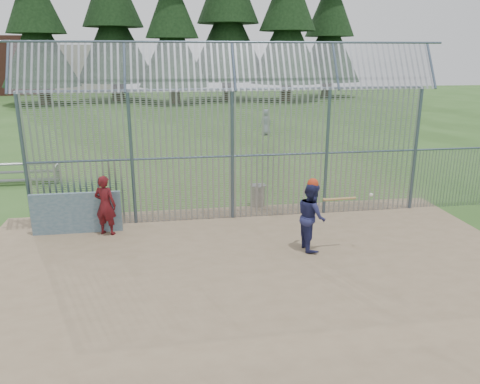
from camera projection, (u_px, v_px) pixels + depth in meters
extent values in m
plane|color=#2D511E|center=(253.00, 265.00, 11.50)|extent=(120.00, 120.00, 0.00)
cube|color=#756047|center=(256.00, 274.00, 11.03)|extent=(14.00, 10.00, 0.02)
cube|color=#38566B|center=(77.00, 213.00, 13.38)|extent=(2.50, 0.12, 1.20)
imported|color=navy|center=(311.00, 216.00, 12.21)|extent=(0.71, 0.90, 1.81)
imported|color=maroon|center=(105.00, 205.00, 13.21)|extent=(0.74, 0.63, 1.73)
imported|color=slate|center=(266.00, 122.00, 29.59)|extent=(0.93, 0.78, 1.63)
sphere|color=#B03117|center=(313.00, 184.00, 11.96)|extent=(0.29, 0.29, 0.29)
cylinder|color=#AA7F4C|center=(340.00, 199.00, 12.03)|extent=(0.85, 0.10, 0.07)
sphere|color=#AA7F4C|center=(324.00, 200.00, 11.97)|extent=(0.09, 0.09, 0.09)
sphere|color=white|center=(371.00, 195.00, 11.98)|extent=(0.09, 0.09, 0.09)
cylinder|color=gray|center=(258.00, 196.00, 15.88)|extent=(0.52, 0.52, 0.70)
cylinder|color=#9EA0A5|center=(258.00, 186.00, 15.77)|extent=(0.56, 0.56, 0.05)
sphere|color=#9EA0A5|center=(258.00, 184.00, 15.76)|extent=(0.10, 0.10, 0.10)
cube|color=gray|center=(19.00, 180.00, 18.41)|extent=(3.00, 0.25, 0.05)
cube|color=slate|center=(21.00, 172.00, 18.67)|extent=(3.00, 0.25, 0.05)
cube|color=gray|center=(23.00, 164.00, 18.93)|extent=(3.00, 0.25, 0.05)
cube|color=slate|center=(58.00, 173.00, 18.91)|extent=(0.06, 0.90, 0.70)
cylinder|color=#47566B|center=(25.00, 163.00, 13.35)|extent=(0.10, 0.10, 4.00)
cylinder|color=#47566B|center=(132.00, 159.00, 13.80)|extent=(0.10, 0.10, 4.00)
cylinder|color=#47566B|center=(232.00, 156.00, 14.24)|extent=(0.10, 0.10, 4.00)
cylinder|color=#47566B|center=(327.00, 153.00, 14.69)|extent=(0.10, 0.10, 4.00)
cylinder|color=#47566B|center=(416.00, 150.00, 15.14)|extent=(0.10, 0.10, 4.00)
cylinder|color=#47566B|center=(232.00, 89.00, 13.67)|extent=(12.00, 0.07, 0.07)
cylinder|color=#47566B|center=(232.00, 156.00, 14.24)|extent=(12.00, 0.06, 0.06)
cube|color=gray|center=(232.00, 156.00, 14.24)|extent=(12.00, 0.02, 4.00)
cube|color=gray|center=(234.00, 67.00, 13.13)|extent=(12.00, 0.77, 1.31)
cylinder|color=#47566B|center=(412.00, 180.00, 15.42)|extent=(0.08, 0.08, 2.00)
cylinder|color=#332319|center=(43.00, 89.00, 46.84)|extent=(1.19, 1.19, 3.06)
cylinder|color=#332319|center=(118.00, 84.00, 50.67)|extent=(1.33, 1.33, 3.42)
cylinder|color=#332319|center=(174.00, 89.00, 47.85)|extent=(1.12, 1.12, 2.88)
cone|color=black|center=(171.00, 4.00, 45.52)|extent=(7.04, 7.04, 13.12)
cylinder|color=#332319|center=(228.00, 83.00, 51.48)|extent=(1.40, 1.40, 3.60)
cylinder|color=#332319|center=(286.00, 85.00, 50.54)|extent=(1.26, 1.26, 3.24)
cylinder|color=#332319|center=(327.00, 83.00, 55.24)|extent=(1.19, 1.19, 3.06)
cone|color=black|center=(331.00, 5.00, 52.76)|extent=(7.48, 7.48, 13.94)
cube|color=brown|center=(4.00, 65.00, 59.28)|extent=(10.00, 8.00, 7.00)
cube|color=#B2A58C|center=(90.00, 68.00, 63.75)|extent=(8.00, 7.00, 6.00)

